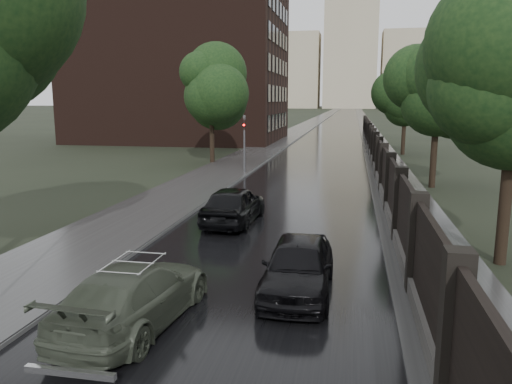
% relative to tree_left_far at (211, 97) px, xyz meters
% --- Properties ---
extents(ground, '(800.00, 800.00, 0.00)m').
position_rel_tree_left_far_xyz_m(ground, '(8.00, -30.00, -5.24)').
color(ground, black).
rests_on(ground, ground).
extents(road, '(8.00, 420.00, 0.02)m').
position_rel_tree_left_far_xyz_m(road, '(8.00, 160.00, -5.23)').
color(road, black).
rests_on(road, ground).
extents(sidewalk_left, '(4.00, 420.00, 0.16)m').
position_rel_tree_left_far_xyz_m(sidewalk_left, '(2.00, 160.00, -5.16)').
color(sidewalk_left, '#2D2D2D').
rests_on(sidewalk_left, ground).
extents(verge_right, '(3.00, 420.00, 0.08)m').
position_rel_tree_left_far_xyz_m(verge_right, '(13.50, 160.00, -5.20)').
color(verge_right, '#2D2D2D').
rests_on(verge_right, ground).
extents(fence_right, '(0.45, 75.72, 2.70)m').
position_rel_tree_left_far_xyz_m(fence_right, '(12.60, 2.01, -4.23)').
color(fence_right, '#383533').
rests_on(fence_right, ground).
extents(tree_left_far, '(4.25, 4.25, 7.39)m').
position_rel_tree_left_far_xyz_m(tree_left_far, '(0.00, 0.00, 0.00)').
color(tree_left_far, black).
rests_on(tree_left_far, ground).
extents(tree_right_b, '(4.08, 4.08, 7.01)m').
position_rel_tree_left_far_xyz_m(tree_right_b, '(15.50, -8.00, -0.29)').
color(tree_right_b, black).
rests_on(tree_right_b, ground).
extents(tree_right_c, '(4.08, 4.08, 7.01)m').
position_rel_tree_left_far_xyz_m(tree_right_c, '(15.50, 10.00, -0.29)').
color(tree_right_c, black).
rests_on(tree_right_c, ground).
extents(traffic_light, '(0.16, 0.32, 4.00)m').
position_rel_tree_left_far_xyz_m(traffic_light, '(3.70, -5.01, -2.84)').
color(traffic_light, '#59595E').
rests_on(traffic_light, ground).
extents(brick_building, '(24.00, 18.00, 20.00)m').
position_rel_tree_left_far_xyz_m(brick_building, '(-10.00, 22.00, 4.76)').
color(brick_building, black).
rests_on(brick_building, ground).
extents(stalinist_tower, '(92.00, 30.00, 159.00)m').
position_rel_tree_left_far_xyz_m(stalinist_tower, '(8.00, 270.00, 33.14)').
color(stalinist_tower, tan).
rests_on(stalinist_tower, ground).
extents(volga_sedan, '(2.39, 5.06, 1.43)m').
position_rel_tree_left_far_xyz_m(volga_sedan, '(6.20, -28.14, -4.53)').
color(volga_sedan, '#3E4537').
rests_on(volga_sedan, ground).
extents(hatchback_left, '(2.04, 4.71, 1.58)m').
position_rel_tree_left_far_xyz_m(hatchback_left, '(6.20, -18.58, -4.45)').
color(hatchback_left, black).
rests_on(hatchback_left, ground).
extents(car_right_near, '(1.78, 4.37, 1.48)m').
position_rel_tree_left_far_xyz_m(car_right_near, '(9.60, -25.57, -4.50)').
color(car_right_near, black).
rests_on(car_right_near, ground).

